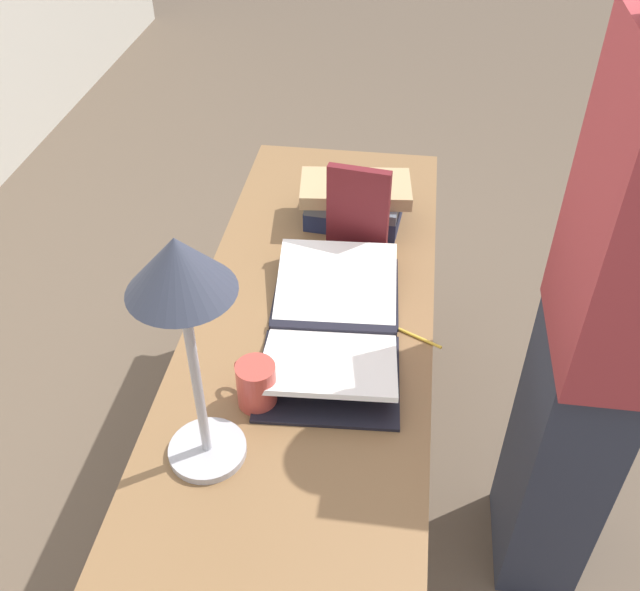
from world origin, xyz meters
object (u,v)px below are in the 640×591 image
Objects in this scene: reading_lamp at (182,291)px; coffee_mug at (256,384)px; open_book at (333,325)px; book_standing_upright at (358,213)px; person_reader at (598,338)px; book_stack_tall at (355,201)px; pencil at (410,334)px.

reading_lamp is 4.89× the size of coffee_mug.
open_book is at bearing -29.35° from coffee_mug.
person_reader is at bearing -112.71° from book_standing_upright.
person_reader reaches higher than coffee_mug.
book_stack_tall is 0.17m from book_standing_upright.
pencil is at bearing -159.13° from book_stack_tall.
open_book is 0.57m from person_reader.
book_standing_upright is 0.57m from coffee_mug.
person_reader reaches higher than reading_lamp.
reading_lamp is at bearing -65.02° from person_reader.
person_reader is at bearing -130.12° from book_stack_tall.
book_standing_upright reaches higher than book_stack_tall.
book_stack_tall is 3.02× the size of coffee_mug.
person_reader is at bearing -94.86° from open_book.
reading_lamp is 0.31× the size of person_reader.
coffee_mug is at bearing -25.52° from reading_lamp.
pencil is (0.02, -0.17, -0.02)m from open_book.
book_stack_tall is at bearing -3.89° from open_book.
book_standing_upright is at bearing -15.67° from coffee_mug.
book_standing_upright reaches higher than open_book.
open_book is 0.26m from coffee_mug.
person_reader is (-0.33, -0.55, -0.06)m from book_standing_upright.
pencil is at bearing -144.97° from book_standing_upright.
open_book reaches higher than pencil.
reading_lamp is 0.91m from person_reader.
coffee_mug is at bearing 128.90° from pencil.
open_book is 0.47m from book_stack_tall.
book_standing_upright is 0.15× the size of person_reader.
book_stack_tall reaches higher than open_book.
book_standing_upright reaches higher than pencil.
pencil is at bearing -94.11° from person_reader.
book_standing_upright is at bearing -172.50° from book_stack_tall.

